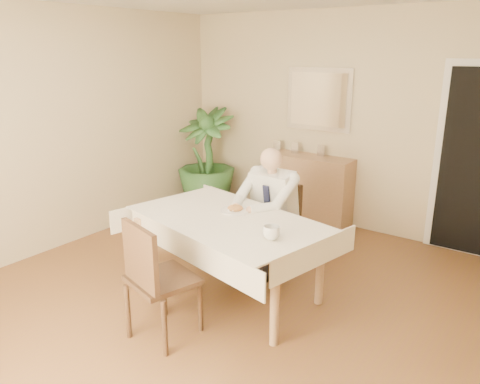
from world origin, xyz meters
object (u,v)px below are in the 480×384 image
Objects in this scene: coffee_mug at (271,233)px; sideboard at (309,189)px; chair_near at (154,275)px; potted_palm at (206,159)px; dining_table at (227,227)px; seated_man at (265,207)px; chair_far at (279,219)px.

coffee_mug is 2.49m from sideboard.
coffee_mug is (0.60, 0.66, 0.26)m from chair_near.
coffee_mug is at bearing -40.75° from potted_palm.
dining_table is 2.52m from potted_palm.
coffee_mug is at bearing -69.08° from sideboard.
sideboard is (-0.88, 2.30, -0.37)m from coffee_mug.
chair_near is 0.70× the size of potted_palm.
seated_man is 0.96m from coffee_mug.
chair_near reaches higher than dining_table.
coffee_mug is 0.12× the size of sideboard.
chair_near is at bearing -84.59° from sideboard.
chair_far is 0.36m from seated_man.
sideboard reaches higher than chair_far.
dining_table is 2.26× the size of chair_far.
potted_palm is at bearing -167.71° from sideboard.
potted_palm is (-1.43, -0.31, 0.26)m from sideboard.
chair_far is 1.72m from chair_near.
seated_man reaches higher than sideboard.
sideboard is at bearing 110.62° from dining_table.
chair_far is at bearing 101.98° from dining_table.
dining_table is 1.54× the size of seated_man.
potted_palm is (-1.71, 2.65, 0.15)m from chair_near.
seated_man is (0.00, -0.28, 0.22)m from chair_far.
chair_far is (-0.00, 0.88, -0.19)m from dining_table.
chair_near is 2.98m from sideboard.
seated_man is at bearing 125.99° from coffee_mug.
sideboard is (-0.32, 1.53, -0.26)m from seated_man.
seated_man is 1.15× the size of sideboard.
chair_near is at bearing -57.20° from potted_palm.
seated_man is at bearing 103.55° from chair_near.
chair_near is 3.16m from potted_palm.
chair_near is at bearing -83.51° from chair_far.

